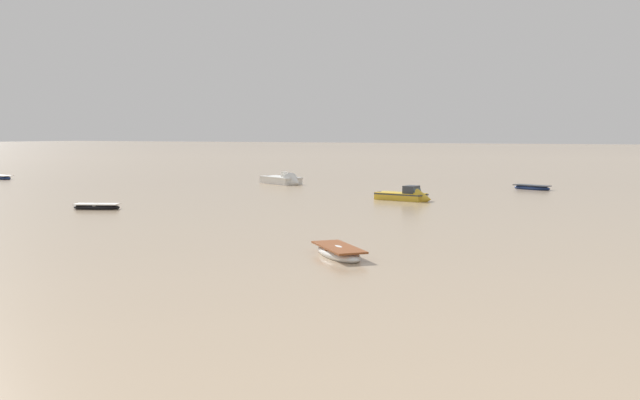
{
  "coord_description": "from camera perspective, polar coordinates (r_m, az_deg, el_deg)",
  "views": [
    {
      "loc": [
        35.45,
        -9.04,
        5.68
      ],
      "look_at": [
        10.37,
        38.89,
        0.54
      ],
      "focal_mm": 39.25,
      "sensor_mm": 36.0,
      "label": 1
    }
  ],
  "objects": [
    {
      "name": "rowboat_moored_0",
      "position": [
        74.78,
        16.89,
        0.97
      ],
      "size": [
        4.23,
        2.63,
        0.63
      ],
      "rotation": [
        0.0,
        0.0,
        2.8
      ],
      "color": "navy",
      "rests_on": "ground"
    },
    {
      "name": "motorboat_moored_1",
      "position": [
        79.05,
        -2.84,
        1.52
      ],
      "size": [
        6.81,
        4.92,
        2.23
      ],
      "rotation": [
        0.0,
        0.0,
        5.82
      ],
      "color": "white",
      "rests_on": "ground"
    },
    {
      "name": "rowboat_moored_2",
      "position": [
        55.58,
        -17.75,
        -0.54
      ],
      "size": [
        3.76,
        2.58,
        0.56
      ],
      "rotation": [
        0.0,
        0.0,
        0.42
      ],
      "color": "black",
      "rests_on": "ground"
    },
    {
      "name": "rowboat_moored_4",
      "position": [
        32.56,
        1.52,
        -4.3
      ],
      "size": [
        4.04,
        3.94,
        0.66
      ],
      "rotation": [
        0.0,
        0.0,
        5.52
      ],
      "color": "white",
      "rests_on": "ground"
    },
    {
      "name": "motorboat_moored_2",
      "position": [
        60.07,
        7.25,
        0.23
      ],
      "size": [
        5.2,
        2.37,
        1.91
      ],
      "rotation": [
        0.0,
        0.0,
        6.16
      ],
      "color": "gold",
      "rests_on": "ground"
    }
  ]
}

